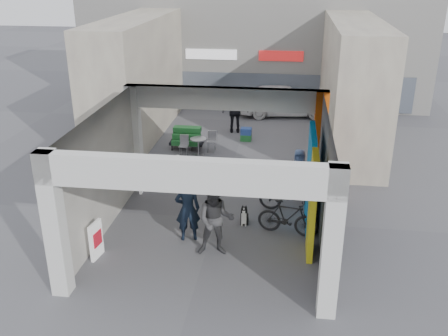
# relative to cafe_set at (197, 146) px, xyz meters

# --- Properties ---
(ground) EXTENTS (90.00, 90.00, 0.00)m
(ground) POSITION_rel_cafe_set_xyz_m (1.58, -5.43, -0.29)
(ground) COLOR #535358
(ground) RESTS_ON ground
(arcade_canopy) EXTENTS (6.40, 6.45, 6.40)m
(arcade_canopy) POSITION_rel_cafe_set_xyz_m (2.12, -6.25, 2.01)
(arcade_canopy) COLOR silver
(arcade_canopy) RESTS_ON ground
(far_building) EXTENTS (18.00, 4.08, 8.00)m
(far_building) POSITION_rel_cafe_set_xyz_m (1.58, 8.56, 3.70)
(far_building) COLOR silver
(far_building) RESTS_ON ground
(plaza_bldg_left) EXTENTS (2.00, 9.00, 5.00)m
(plaza_bldg_left) POSITION_rel_cafe_set_xyz_m (-2.92, 2.07, 2.21)
(plaza_bldg_left) COLOR #C0B89F
(plaza_bldg_left) RESTS_ON ground
(plaza_bldg_right) EXTENTS (2.00, 9.00, 5.00)m
(plaza_bldg_right) POSITION_rel_cafe_set_xyz_m (6.08, 2.07, 2.21)
(plaza_bldg_right) COLOR #C0B89F
(plaza_bldg_right) RESTS_ON ground
(bollard_left) EXTENTS (0.09, 0.09, 0.99)m
(bollard_left) POSITION_rel_cafe_set_xyz_m (-0.10, -2.99, 0.20)
(bollard_left) COLOR gray
(bollard_left) RESTS_ON ground
(bollard_center) EXTENTS (0.09, 0.09, 0.87)m
(bollard_center) POSITION_rel_cafe_set_xyz_m (1.53, -2.89, 0.15)
(bollard_center) COLOR gray
(bollard_center) RESTS_ON ground
(bollard_right) EXTENTS (0.09, 0.09, 0.91)m
(bollard_right) POSITION_rel_cafe_set_xyz_m (3.17, -3.04, 0.16)
(bollard_right) COLOR gray
(bollard_right) RESTS_ON ground
(advert_board_near) EXTENTS (0.17, 0.56, 1.00)m
(advert_board_near) POSITION_rel_cafe_set_xyz_m (-1.16, -7.93, 0.22)
(advert_board_near) COLOR white
(advert_board_near) RESTS_ON ground
(advert_board_far) EXTENTS (0.15, 0.56, 1.00)m
(advert_board_far) POSITION_rel_cafe_set_xyz_m (-1.16, -3.84, 0.22)
(advert_board_far) COLOR white
(advert_board_far) RESTS_ON ground
(cafe_set) EXTENTS (1.36, 1.10, 0.82)m
(cafe_set) POSITION_rel_cafe_set_xyz_m (0.00, 0.00, 0.00)
(cafe_set) COLOR #A5A5AA
(cafe_set) RESTS_ON ground
(produce_stand) EXTENTS (1.34, 0.73, 0.88)m
(produce_stand) POSITION_rel_cafe_set_xyz_m (-0.48, 0.36, 0.06)
(produce_stand) COLOR black
(produce_stand) RESTS_ON ground
(crate_stack) EXTENTS (0.46, 0.37, 0.56)m
(crate_stack) POSITION_rel_cafe_set_xyz_m (1.83, 1.68, -0.01)
(crate_stack) COLOR #1B6028
(crate_stack) RESTS_ON ground
(border_collie) EXTENTS (0.23, 0.46, 0.64)m
(border_collie) POSITION_rel_cafe_set_xyz_m (2.44, -5.68, -0.04)
(border_collie) COLOR black
(border_collie) RESTS_ON ground
(man_with_dog) EXTENTS (0.77, 0.60, 1.85)m
(man_with_dog) POSITION_rel_cafe_set_xyz_m (0.99, -6.71, 0.63)
(man_with_dog) COLOR black
(man_with_dog) RESTS_ON ground
(man_back_turned) EXTENTS (1.05, 0.86, 1.98)m
(man_back_turned) POSITION_rel_cafe_set_xyz_m (1.85, -7.34, 0.70)
(man_back_turned) COLOR #3A3A3C
(man_back_turned) RESTS_ON ground
(man_elderly) EXTENTS (0.78, 0.53, 1.56)m
(man_elderly) POSITION_rel_cafe_set_xyz_m (4.00, -3.38, 0.49)
(man_elderly) COLOR #5973AD
(man_elderly) RESTS_ON ground
(man_crates) EXTENTS (1.20, 0.64, 1.95)m
(man_crates) POSITION_rel_cafe_set_xyz_m (1.25, 2.74, 0.69)
(man_crates) COLOR black
(man_crates) RESTS_ON ground
(bicycle_front) EXTENTS (2.15, 0.89, 1.10)m
(bicycle_front) POSITION_rel_cafe_set_xyz_m (3.85, -4.64, 0.26)
(bicycle_front) COLOR black
(bicycle_front) RESTS_ON ground
(bicycle_rear) EXTENTS (1.76, 0.81, 1.02)m
(bicycle_rear) POSITION_rel_cafe_set_xyz_m (3.69, -6.07, 0.22)
(bicycle_rear) COLOR black
(bicycle_rear) RESTS_ON ground
(white_van) EXTENTS (4.73, 2.40, 1.54)m
(white_van) POSITION_rel_cafe_set_xyz_m (3.30, 5.77, 0.48)
(white_van) COLOR white
(white_van) RESTS_ON ground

